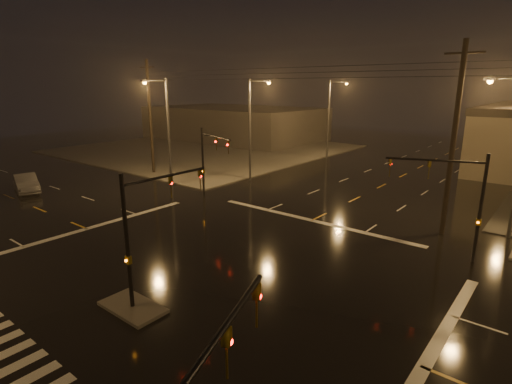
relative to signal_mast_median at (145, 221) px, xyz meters
The scene contains 15 objects.
ground 4.85m from the signal_mast_median, 90.00° to the left, with size 140.00×140.00×0.00m, color black.
sidewalk_nw 44.80m from the signal_mast_median, 132.21° to the left, with size 36.00×36.00×0.12m, color #4B4943.
median_island 3.79m from the signal_mast_median, 90.00° to the right, with size 3.00×1.60×0.15m, color #4B4943.
crosswalk 7.01m from the signal_mast_median, 90.00° to the right, with size 15.00×2.60×0.01m, color beige.
stop_bar_far 14.56m from the signal_mast_median, 90.00° to the left, with size 16.00×0.50×0.01m, color beige.
commercial_block 57.07m from the signal_mast_median, 127.83° to the left, with size 30.00×18.00×5.60m, color #433D3B.
signal_mast_median is the anchor object (origin of this frame).
signal_mast_ne 16.27m from the signal_mast_median, 54.28° to the left, with size 4.84×1.86×6.00m.
signal_mast_nw 16.27m from the signal_mast_median, 125.72° to the left, with size 4.84×1.86×6.00m.
streetlight_1 23.94m from the signal_mast_median, 117.96° to the left, with size 2.77×0.32×10.00m.
streetlight_2 38.78m from the signal_mast_median, 106.79° to the left, with size 2.77×0.32×10.00m.
streetlight_5 21.53m from the signal_mast_median, 138.30° to the left, with size 0.32×2.77×10.00m.
utility_pole_0 27.95m from the signal_mast_median, 142.19° to the left, with size 2.20×0.32×12.00m.
utility_pole_1 19.00m from the signal_mast_median, 64.89° to the left, with size 2.20×0.32×12.00m.
car_crossing 25.17m from the signal_mast_median, 168.86° to the left, with size 1.74×4.99×1.64m, color slate.
Camera 1 is at (13.78, -12.70, 9.35)m, focal length 28.00 mm.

